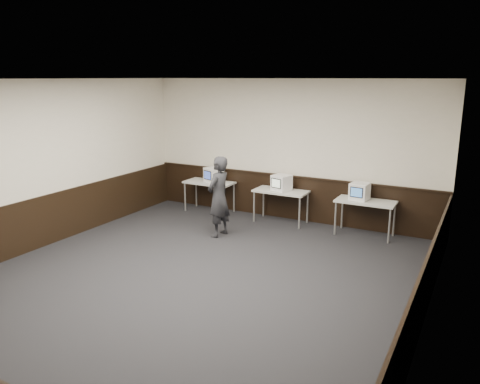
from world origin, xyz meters
name	(u,v)px	position (x,y,z in m)	size (l,w,h in m)	color
floor	(192,281)	(0.00, 0.00, 0.00)	(8.00, 8.00, 0.00)	black
ceiling	(187,79)	(0.00, 0.00, 3.20)	(8.00, 8.00, 0.00)	white
back_wall	(289,151)	(0.00, 4.00, 1.60)	(7.00, 7.00, 0.00)	silver
left_wall	(36,166)	(-3.50, 0.00, 1.60)	(8.00, 8.00, 0.00)	silver
right_wall	(432,216)	(3.50, 0.00, 1.60)	(8.00, 8.00, 0.00)	silver
wainscot_back	(287,197)	(0.00, 3.98, 0.50)	(6.98, 0.04, 1.00)	black
wainscot_left	(42,221)	(-3.48, 0.00, 0.50)	(0.04, 7.98, 1.00)	black
wainscot_right	(421,300)	(3.48, 0.00, 0.50)	(0.04, 7.98, 1.00)	black
wainscot_rail	(287,176)	(0.00, 3.96, 1.02)	(6.98, 0.06, 0.04)	black
desk_left	(209,185)	(-1.90, 3.60, 0.68)	(1.20, 0.60, 0.75)	beige
desk_center	(281,193)	(0.00, 3.60, 0.68)	(1.20, 0.60, 0.75)	beige
desk_right	(366,204)	(1.90, 3.60, 0.68)	(1.20, 0.60, 0.75)	beige
emac_left	(214,175)	(-1.78, 3.61, 0.93)	(0.46, 0.47, 0.36)	white
emac_center	(281,183)	(0.01, 3.59, 0.93)	(0.45, 0.46, 0.36)	white
emac_right	(360,191)	(1.76, 3.60, 0.93)	(0.39, 0.41, 0.36)	white
person	(219,197)	(-0.77, 2.15, 0.84)	(0.61, 0.40, 1.68)	#222327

